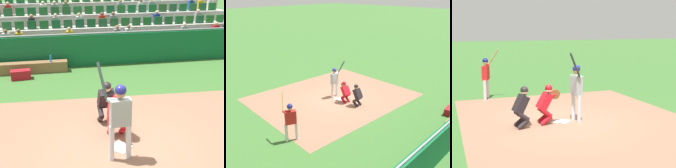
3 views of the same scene
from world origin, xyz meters
TOP-DOWN VIEW (x-y plane):
  - ground_plane at (0.00, 0.00)m, footprint 160.00×160.00m
  - infield_dirt_patch at (0.00, 0.50)m, footprint 9.21×7.63m
  - home_plate_marker at (0.00, 0.00)m, footprint 0.62×0.62m
  - batter_at_plate at (0.13, 0.43)m, footprint 0.73×0.56m
  - catcher_crouching at (0.00, -0.54)m, footprint 0.48×0.71m
  - home_plate_umpire at (0.12, -1.35)m, footprint 0.48×0.50m
  - dugout_wall at (0.00, -6.71)m, footprint 13.15×0.24m
  - dugout_bench at (2.78, -6.16)m, footprint 3.73×0.40m
  - water_bottle_on_bench at (1.57, -6.07)m, footprint 0.07×0.07m
  - equipment_duffel_bag at (2.74, -5.49)m, footprint 0.77×0.44m
  - bleacher_stand at (0.01, -11.10)m, footprint 16.97×4.14m

SIDE VIEW (x-z plane):
  - ground_plane at x=0.00m, z-range 0.00..0.00m
  - infield_dirt_patch at x=0.00m, z-range 0.00..0.01m
  - home_plate_marker at x=0.00m, z-range 0.01..0.02m
  - equipment_duffel_bag at x=2.74m, z-range 0.00..0.35m
  - dugout_bench at x=2.78m, z-range 0.00..0.44m
  - water_bottle_on_bench at x=1.57m, z-range 0.44..0.72m
  - dugout_wall at x=0.00m, z-range -0.03..1.41m
  - home_plate_umpire at x=0.12m, z-range 0.06..1.33m
  - catcher_crouching at x=0.00m, z-range 0.07..1.34m
  - bleacher_stand at x=0.01m, z-range -0.58..2.20m
  - batter_at_plate at x=0.13m, z-range 0.02..2.28m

